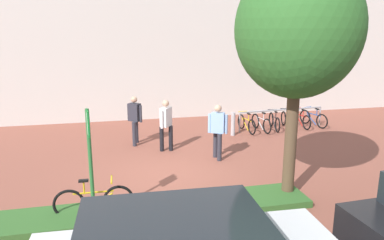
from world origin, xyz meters
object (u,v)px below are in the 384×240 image
at_px(tree_sidewalk, 298,30).
at_px(person_suited_dark, 135,117).
at_px(person_shirt_white, 218,128).
at_px(bollard_steel, 233,124).
at_px(person_shirt_blue, 166,122).
at_px(bike_rack_cluster, 281,121).
at_px(parking_sign_post, 90,149).
at_px(bike_at_sign, 94,201).

distance_m(tree_sidewalk, person_suited_dark, 6.65).
xyz_separation_m(person_suited_dark, person_shirt_white, (2.36, -2.10, 0.00)).
bearing_deg(bollard_steel, person_shirt_blue, -155.24).
relative_size(bike_rack_cluster, person_shirt_blue, 2.18).
xyz_separation_m(tree_sidewalk, person_shirt_blue, (-2.29, 4.08, -2.90)).
height_order(parking_sign_post, bike_at_sign, parking_sign_post).
height_order(parking_sign_post, bike_rack_cluster, parking_sign_post).
height_order(tree_sidewalk, bollard_steel, tree_sidewalk).
height_order(bollard_steel, person_shirt_white, person_shirt_white).
height_order(bike_rack_cluster, person_suited_dark, person_suited_dark).
distance_m(bike_at_sign, person_suited_dark, 5.20).
xyz_separation_m(tree_sidewalk, parking_sign_post, (-4.49, -0.13, -2.32)).
bearing_deg(bike_rack_cluster, tree_sidewalk, -114.97).
bearing_deg(bike_rack_cluster, bike_at_sign, -141.01).
distance_m(parking_sign_post, person_shirt_white, 4.78).
bearing_deg(person_suited_dark, person_shirt_white, -41.59).
relative_size(parking_sign_post, person_shirt_white, 1.39).
height_order(bike_at_sign, bollard_steel, bollard_steel).
distance_m(bike_at_sign, person_shirt_white, 4.68).
xyz_separation_m(parking_sign_post, bike_rack_cluster, (7.21, 5.99, -1.22)).
bearing_deg(person_shirt_blue, bike_rack_cluster, 19.50).
relative_size(bike_at_sign, bollard_steel, 1.87).
xyz_separation_m(bike_rack_cluster, bollard_steel, (-2.24, -0.50, 0.10)).
bearing_deg(person_suited_dark, bollard_steel, 4.99).
bearing_deg(person_shirt_white, parking_sign_post, -139.72).
xyz_separation_m(bike_at_sign, person_suited_dark, (1.25, 5.01, 0.63)).
bearing_deg(bollard_steel, person_shirt_white, -119.18).
xyz_separation_m(person_shirt_blue, person_suited_dark, (-0.94, 0.95, 0.00)).
xyz_separation_m(parking_sign_post, bollard_steel, (4.97, 5.49, -1.11)).
distance_m(parking_sign_post, bike_at_sign, 1.22).
xyz_separation_m(bollard_steel, person_suited_dark, (-3.72, -0.32, 0.53)).
bearing_deg(bike_at_sign, person_suited_dark, 76.01).
bearing_deg(bike_rack_cluster, person_suited_dark, -172.16).
bearing_deg(tree_sidewalk, bike_rack_cluster, 65.03).
bearing_deg(person_suited_dark, parking_sign_post, -103.68).
height_order(bollard_steel, person_shirt_blue, person_shirt_blue).
distance_m(parking_sign_post, person_suited_dark, 5.35).
bearing_deg(tree_sidewalk, person_shirt_white, 106.43).
distance_m(bike_rack_cluster, bollard_steel, 2.30).
distance_m(tree_sidewalk, parking_sign_post, 5.05).
relative_size(person_suited_dark, person_shirt_white, 1.00).
relative_size(bike_at_sign, person_shirt_blue, 0.98).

